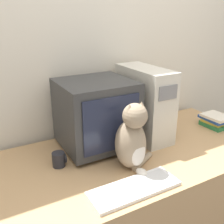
{
  "coord_description": "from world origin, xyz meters",
  "views": [
    {
      "loc": [
        -0.85,
        -0.75,
        1.58
      ],
      "look_at": [
        -0.17,
        0.46,
        1.06
      ],
      "focal_mm": 42.0,
      "sensor_mm": 36.0,
      "label": 1
    }
  ],
  "objects_px": {
    "cat": "(132,140)",
    "pen": "(105,189)",
    "keyboard": "(134,188)",
    "book_stack": "(215,121)",
    "mug": "(59,159)",
    "crt_monitor": "(96,114)",
    "computer_tower": "(144,103)"
  },
  "relations": [
    {
      "from": "crt_monitor",
      "to": "mug",
      "type": "relative_size",
      "value": 5.2
    },
    {
      "from": "computer_tower",
      "to": "cat",
      "type": "height_order",
      "value": "computer_tower"
    },
    {
      "from": "cat",
      "to": "pen",
      "type": "relative_size",
      "value": 2.49
    },
    {
      "from": "crt_monitor",
      "to": "pen",
      "type": "distance_m",
      "value": 0.5
    },
    {
      "from": "keyboard",
      "to": "cat",
      "type": "xyz_separation_m",
      "value": [
        0.1,
        0.17,
        0.16
      ]
    },
    {
      "from": "cat",
      "to": "pen",
      "type": "height_order",
      "value": "cat"
    },
    {
      "from": "keyboard",
      "to": "crt_monitor",
      "type": "bearing_deg",
      "value": 85.71
    },
    {
      "from": "pen",
      "to": "keyboard",
      "type": "bearing_deg",
      "value": -30.45
    },
    {
      "from": "book_stack",
      "to": "pen",
      "type": "height_order",
      "value": "book_stack"
    },
    {
      "from": "pen",
      "to": "mug",
      "type": "height_order",
      "value": "mug"
    },
    {
      "from": "crt_monitor",
      "to": "book_stack",
      "type": "height_order",
      "value": "crt_monitor"
    },
    {
      "from": "keyboard",
      "to": "cat",
      "type": "distance_m",
      "value": 0.26
    },
    {
      "from": "pen",
      "to": "mug",
      "type": "relative_size",
      "value": 1.87
    },
    {
      "from": "mug",
      "to": "crt_monitor",
      "type": "bearing_deg",
      "value": 20.48
    },
    {
      "from": "book_stack",
      "to": "mug",
      "type": "height_order",
      "value": "book_stack"
    },
    {
      "from": "mug",
      "to": "keyboard",
      "type": "bearing_deg",
      "value": -57.19
    },
    {
      "from": "keyboard",
      "to": "book_stack",
      "type": "bearing_deg",
      "value": 19.71
    },
    {
      "from": "pen",
      "to": "mug",
      "type": "xyz_separation_m",
      "value": [
        -0.12,
        0.31,
        0.04
      ]
    },
    {
      "from": "crt_monitor",
      "to": "cat",
      "type": "height_order",
      "value": "crt_monitor"
    },
    {
      "from": "book_stack",
      "to": "cat",
      "type": "bearing_deg",
      "value": -169.04
    },
    {
      "from": "crt_monitor",
      "to": "book_stack",
      "type": "bearing_deg",
      "value": -9.45
    },
    {
      "from": "mug",
      "to": "book_stack",
      "type": "bearing_deg",
      "value": -2.17
    },
    {
      "from": "cat",
      "to": "pen",
      "type": "bearing_deg",
      "value": -159.6
    },
    {
      "from": "pen",
      "to": "book_stack",
      "type": "bearing_deg",
      "value": 13.96
    },
    {
      "from": "crt_monitor",
      "to": "keyboard",
      "type": "bearing_deg",
      "value": -94.29
    },
    {
      "from": "book_stack",
      "to": "mug",
      "type": "relative_size",
      "value": 2.55
    },
    {
      "from": "book_stack",
      "to": "mug",
      "type": "distance_m",
      "value": 1.19
    },
    {
      "from": "cat",
      "to": "computer_tower",
      "type": "bearing_deg",
      "value": 41.91
    },
    {
      "from": "cat",
      "to": "keyboard",
      "type": "bearing_deg",
      "value": -123.1
    },
    {
      "from": "mug",
      "to": "cat",
      "type": "bearing_deg",
      "value": -31.43
    },
    {
      "from": "keyboard",
      "to": "pen",
      "type": "xyz_separation_m",
      "value": [
        -0.12,
        0.07,
        -0.01
      ]
    },
    {
      "from": "crt_monitor",
      "to": "mug",
      "type": "bearing_deg",
      "value": -159.52
    }
  ]
}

